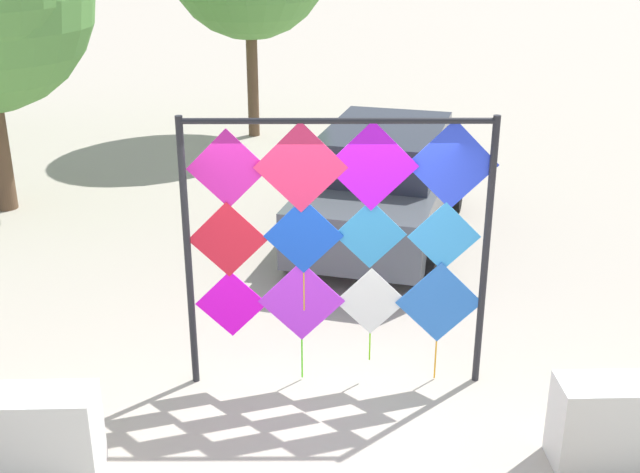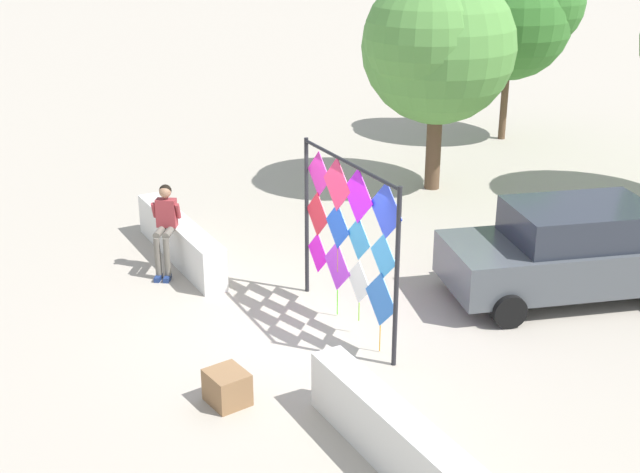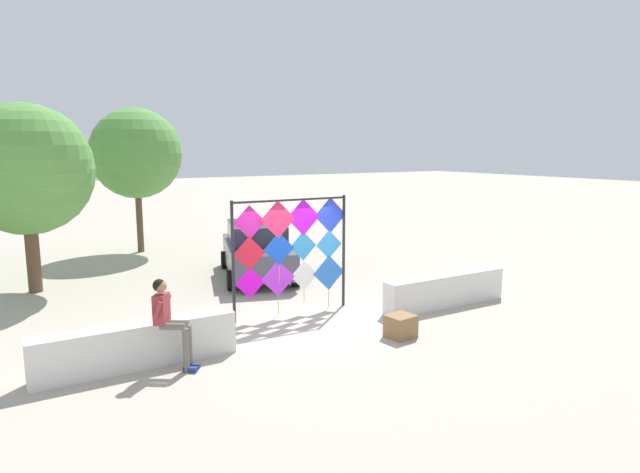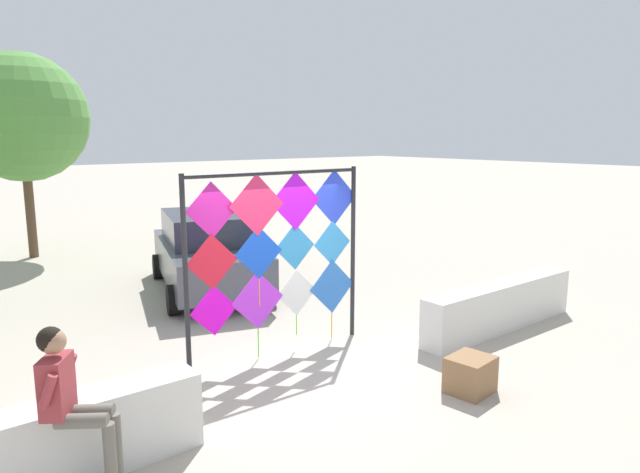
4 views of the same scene
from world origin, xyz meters
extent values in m
plane|color=#ADA393|center=(0.00, 0.00, 0.00)|extent=(120.00, 120.00, 0.00)
cube|color=silver|center=(-3.71, -0.57, 0.40)|extent=(3.56, 0.45, 0.80)
cube|color=silver|center=(3.71, -0.57, 0.40)|extent=(3.56, 0.45, 0.80)
cylinder|color=#232328|center=(-1.29, 0.86, 1.38)|extent=(0.07, 0.07, 2.76)
cylinder|color=#232328|center=(1.57, 0.78, 1.38)|extent=(0.07, 0.07, 2.76)
cylinder|color=#232328|center=(0.14, 0.82, 2.71)|extent=(2.86, 0.14, 0.06)
cube|color=#F40CE6|center=(-0.90, 0.86, 0.87)|extent=(0.71, 0.03, 0.71)
cube|color=#BF32F0|center=(-0.21, 0.83, 0.90)|extent=(0.86, 0.04, 0.86)
cylinder|color=#4CE516|center=(-0.21, 0.84, 0.25)|extent=(0.02, 0.02, 0.45)
cube|color=white|center=(0.48, 0.83, 0.89)|extent=(0.71, 0.03, 0.71)
cylinder|color=#7BE516|center=(0.48, 0.84, 0.38)|extent=(0.02, 0.02, 0.31)
cube|color=blue|center=(1.15, 0.79, 0.88)|extent=(0.87, 0.04, 0.87)
cylinder|color=orange|center=(1.15, 0.80, 0.23)|extent=(0.02, 0.02, 0.43)
cube|color=red|center=(-0.90, 0.86, 1.55)|extent=(0.77, 0.03, 0.77)
cube|color=blue|center=(-0.18, 0.82, 1.60)|extent=(0.77, 0.03, 0.77)
cylinder|color=gold|center=(-0.18, 0.83, 1.01)|extent=(0.02, 0.02, 0.41)
cube|color=#308FD7|center=(0.46, 0.82, 1.60)|extent=(0.70, 0.03, 0.70)
cube|color=#379CED|center=(1.16, 0.81, 1.58)|extent=(0.71, 0.03, 0.71)
cube|color=#CE209C|center=(-0.88, 0.87, 2.26)|extent=(0.77, 0.03, 0.77)
cube|color=#ED2C62|center=(-0.20, 0.82, 2.28)|extent=(0.88, 0.04, 0.88)
cylinder|color=#16E5AB|center=(-0.20, 0.83, 1.61)|extent=(0.02, 0.02, 0.46)
cube|color=#C114F3|center=(0.45, 0.80, 2.29)|extent=(0.87, 0.04, 0.87)
cube|color=blue|center=(1.20, 0.81, 2.29)|extent=(0.87, 0.04, 0.87)
cylinder|color=#666056|center=(-3.04, -1.24, 0.40)|extent=(0.11, 0.11, 0.80)
cylinder|color=#666056|center=(-3.22, -1.11, 0.83)|extent=(0.43, 0.36, 0.13)
cube|color=navy|center=(-2.99, -1.27, 0.04)|extent=(0.25, 0.22, 0.09)
cylinder|color=#666056|center=(-2.94, -1.10, 0.40)|extent=(0.11, 0.11, 0.80)
cylinder|color=#666056|center=(-3.12, -0.97, 0.83)|extent=(0.43, 0.36, 0.13)
cube|color=navy|center=(-2.89, -1.13, 0.04)|extent=(0.25, 0.22, 0.09)
cube|color=#993338|center=(-3.35, -0.92, 1.12)|extent=(0.37, 0.41, 0.52)
sphere|color=#A37556|center=(-3.35, -0.92, 1.52)|extent=(0.22, 0.22, 0.22)
sphere|color=black|center=(-3.36, -0.90, 1.53)|extent=(0.22, 0.22, 0.22)
cylinder|color=#993338|center=(-3.46, -1.11, 1.17)|extent=(0.19, 0.17, 0.31)
cylinder|color=#993338|center=(-3.20, -0.75, 1.17)|extent=(0.19, 0.17, 0.31)
cube|color=#4C5156|center=(1.01, 4.69, 0.66)|extent=(2.99, 4.56, 0.75)
cube|color=#282D38|center=(1.05, 4.83, 1.33)|extent=(2.23, 2.73, 0.60)
cylinder|color=black|center=(1.44, 3.05, 0.28)|extent=(0.38, 0.60, 0.56)
cylinder|color=black|center=(-0.28, 3.59, 0.28)|extent=(0.38, 0.60, 0.56)
cylinder|color=black|center=(2.30, 5.79, 0.28)|extent=(0.38, 0.60, 0.56)
cylinder|color=black|center=(0.58, 6.33, 0.28)|extent=(0.38, 0.60, 0.56)
cube|color=olive|center=(1.32, -1.76, 0.23)|extent=(0.61, 0.55, 0.47)
cylinder|color=brown|center=(-4.94, 6.17, 1.14)|extent=(0.35, 0.35, 2.29)
sphere|color=#569342|center=(-4.94, 6.17, 3.33)|extent=(3.47, 3.47, 3.47)
sphere|color=#569342|center=(-4.73, 6.70, 3.47)|extent=(2.33, 2.33, 2.33)
sphere|color=#569342|center=(-4.73, 5.65, 3.60)|extent=(2.71, 2.71, 2.71)
cylinder|color=brown|center=(-1.11, 10.67, 1.35)|extent=(0.24, 0.24, 2.70)
sphere|color=#569342|center=(-1.11, 10.67, 3.69)|extent=(3.32, 3.32, 3.32)
sphere|color=#569342|center=(-1.53, 10.41, 3.93)|extent=(1.83, 1.83, 1.83)
camera|label=1|loc=(-0.26, -6.21, 4.43)|focal=44.81mm
camera|label=2|loc=(10.66, -5.48, 6.36)|focal=47.83mm
camera|label=3|loc=(-5.65, -10.17, 3.88)|focal=30.45mm
camera|label=4|loc=(-4.43, -5.93, 3.24)|focal=32.04mm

